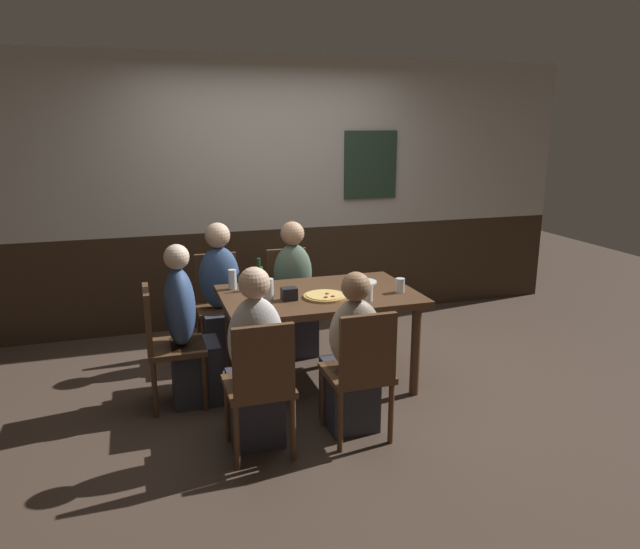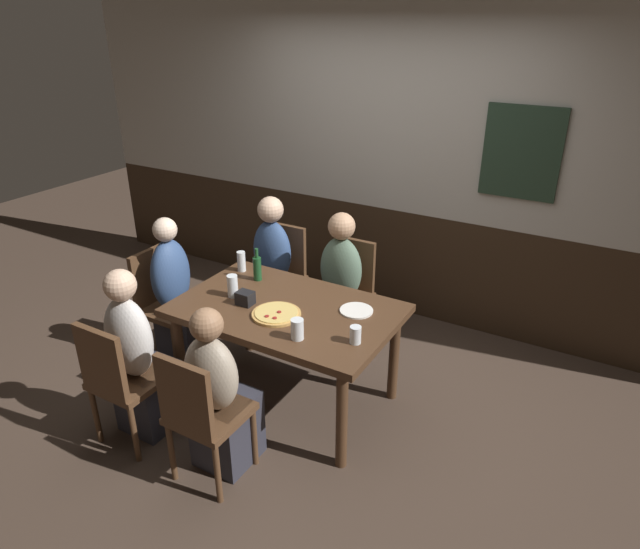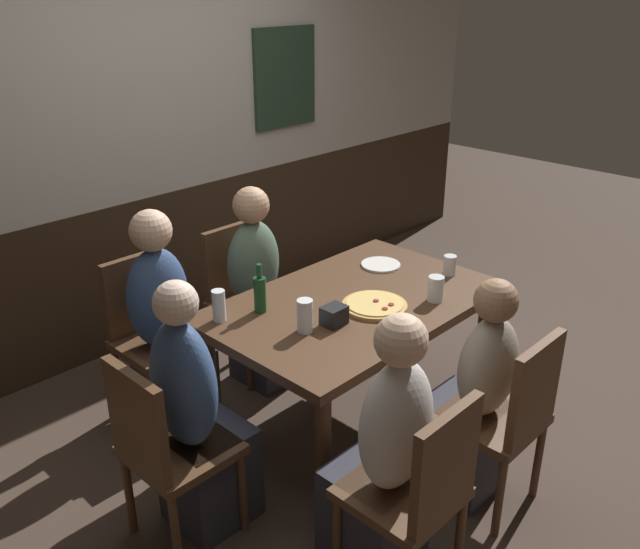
% 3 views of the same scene
% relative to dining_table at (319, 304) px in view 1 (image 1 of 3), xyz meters
% --- Properties ---
extents(ground_plane, '(12.00, 12.00, 0.00)m').
position_rel_dining_table_xyz_m(ground_plane, '(0.00, 0.00, -0.65)').
color(ground_plane, '#423328').
extents(wall_back, '(6.40, 0.13, 2.60)m').
position_rel_dining_table_xyz_m(wall_back, '(0.01, 1.65, 0.65)').
color(wall_back, '#332316').
rests_on(wall_back, ground_plane).
extents(dining_table, '(1.45, 0.93, 0.74)m').
position_rel_dining_table_xyz_m(dining_table, '(0.00, 0.00, 0.00)').
color(dining_table, '#472D1C').
rests_on(dining_table, ground_plane).
extents(chair_head_west, '(0.40, 0.40, 0.88)m').
position_rel_dining_table_xyz_m(chair_head_west, '(-1.14, 0.00, -0.16)').
color(chair_head_west, '#513521').
rests_on(chair_head_west, ground_plane).
extents(chair_mid_far, '(0.40, 0.40, 0.88)m').
position_rel_dining_table_xyz_m(chair_mid_far, '(0.00, 0.88, -0.16)').
color(chair_mid_far, '#513521').
rests_on(chair_mid_far, ground_plane).
extents(chair_left_near, '(0.40, 0.40, 0.88)m').
position_rel_dining_table_xyz_m(chair_left_near, '(-0.64, -0.88, -0.16)').
color(chair_left_near, '#513521').
rests_on(chair_left_near, ground_plane).
extents(chair_left_far, '(0.40, 0.40, 0.88)m').
position_rel_dining_table_xyz_m(chair_left_far, '(-0.64, 0.88, -0.16)').
color(chair_left_far, '#513521').
rests_on(chair_left_far, ground_plane).
extents(chair_mid_near, '(0.40, 0.40, 0.88)m').
position_rel_dining_table_xyz_m(chair_mid_near, '(0.00, -0.88, -0.16)').
color(chair_mid_near, '#513521').
rests_on(chair_mid_near, ground_plane).
extents(person_head_west, '(0.37, 0.34, 1.18)m').
position_rel_dining_table_xyz_m(person_head_west, '(-0.98, 0.00, -0.16)').
color(person_head_west, '#2D2D38').
rests_on(person_head_west, ground_plane).
extents(person_mid_far, '(0.34, 0.37, 1.16)m').
position_rel_dining_table_xyz_m(person_mid_far, '(-0.00, 0.72, -0.16)').
color(person_mid_far, '#2D2D38').
rests_on(person_mid_far, ground_plane).
extents(person_left_near, '(0.34, 0.37, 1.17)m').
position_rel_dining_table_xyz_m(person_left_near, '(-0.64, -0.72, -0.16)').
color(person_left_near, '#2D2D38').
rests_on(person_left_near, ground_plane).
extents(person_left_far, '(0.34, 0.37, 1.19)m').
position_rel_dining_table_xyz_m(person_left_far, '(-0.64, 0.72, -0.15)').
color(person_left_far, '#2D2D38').
rests_on(person_left_far, ground_plane).
extents(person_mid_near, '(0.34, 0.37, 1.09)m').
position_rel_dining_table_xyz_m(person_mid_near, '(0.00, -0.71, -0.20)').
color(person_mid_near, '#2D2D38').
rests_on(person_mid_near, ground_plane).
extents(pizza, '(0.32, 0.32, 0.03)m').
position_rel_dining_table_xyz_m(pizza, '(0.01, -0.13, 0.10)').
color(pizza, tan).
rests_on(pizza, dining_table).
extents(pint_glass_stout, '(0.08, 0.08, 0.13)m').
position_rel_dining_table_xyz_m(pint_glass_stout, '(0.27, -0.29, 0.14)').
color(pint_glass_stout, silver).
rests_on(pint_glass_stout, dining_table).
extents(highball_clear, '(0.07, 0.07, 0.11)m').
position_rel_dining_table_xyz_m(highball_clear, '(0.59, -0.16, 0.13)').
color(highball_clear, silver).
rests_on(highball_clear, dining_table).
extents(beer_glass_half, '(0.06, 0.06, 0.15)m').
position_rel_dining_table_xyz_m(beer_glass_half, '(-0.60, 0.31, 0.15)').
color(beer_glass_half, silver).
rests_on(beer_glass_half, dining_table).
extents(tumbler_water, '(0.07, 0.07, 0.16)m').
position_rel_dining_table_xyz_m(tumbler_water, '(-0.40, -0.05, 0.15)').
color(tumbler_water, silver).
rests_on(tumbler_water, dining_table).
extents(beer_bottle_green, '(0.06, 0.06, 0.24)m').
position_rel_dining_table_xyz_m(beer_bottle_green, '(-0.40, 0.24, 0.18)').
color(beer_bottle_green, '#194723').
rests_on(beer_bottle_green, dining_table).
extents(plate_white_large, '(0.22, 0.22, 0.01)m').
position_rel_dining_table_xyz_m(plate_white_large, '(0.43, 0.18, 0.09)').
color(plate_white_large, white).
rests_on(plate_white_large, dining_table).
extents(condiment_caddy, '(0.11, 0.09, 0.09)m').
position_rel_dining_table_xyz_m(condiment_caddy, '(-0.26, -0.10, 0.13)').
color(condiment_caddy, black).
rests_on(condiment_caddy, dining_table).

